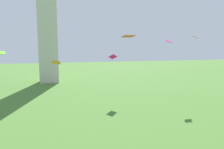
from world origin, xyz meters
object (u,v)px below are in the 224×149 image
Objects in this scene: kite_flying_1 at (113,57)px; kite_flying_3 at (56,63)px; kite_flying_0 at (195,37)px; kite_flying_5 at (2,53)px; kite_flying_4 at (169,41)px; kite_flying_6 at (128,36)px.

kite_flying_1 reaches higher than kite_flying_3.
kite_flying_5 is at bearing 38.22° from kite_flying_0.
kite_flying_4 is 28.00m from kite_flying_5.
kite_flying_5 is at bearing -5.37° from kite_flying_1.
kite_flying_0 is 0.74× the size of kite_flying_4.
kite_flying_0 is 8.42m from kite_flying_4.
kite_flying_1 is 1.01× the size of kite_flying_6.
kite_flying_6 is at bearing -91.36° from kite_flying_5.
kite_flying_6 is (-0.69, -10.71, 3.27)m from kite_flying_1.
kite_flying_0 is 14.63m from kite_flying_1.
kite_flying_4 is (0.49, 8.39, -0.39)m from kite_flying_0.
kite_flying_6 is (-10.69, -8.48, 0.41)m from kite_flying_4.
kite_flying_4 is at bearing 24.17° from kite_flying_6.
kite_flying_4 is at bearing 45.17° from kite_flying_3.
kite_flying_4 is at bearing -78.77° from kite_flying_5.
kite_flying_1 is 1.07× the size of kite_flying_4.
kite_flying_4 is (20.12, 9.01, 2.87)m from kite_flying_3.
kite_flying_0 reaches higher than kite_flying_3.
kite_flying_3 is 9.99m from kite_flying_6.
kite_flying_0 is at bearing -95.96° from kite_flying_5.
kite_flying_4 is 0.94× the size of kite_flying_6.
kite_flying_4 reaches higher than kite_flying_5.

